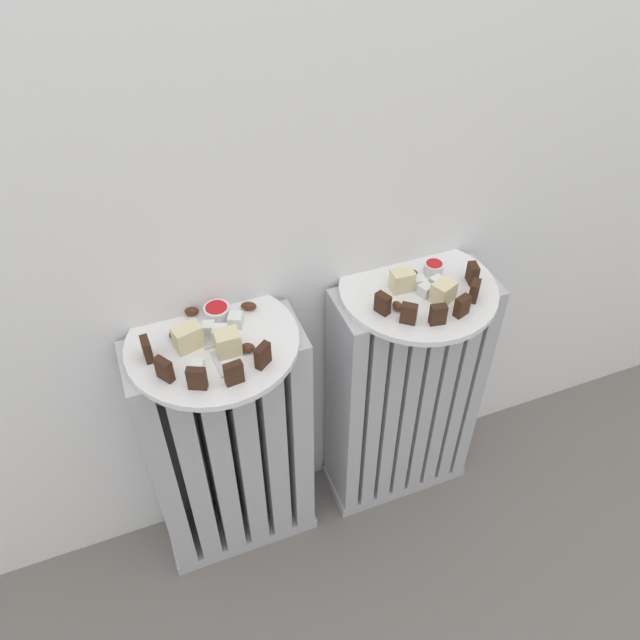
{
  "coord_description": "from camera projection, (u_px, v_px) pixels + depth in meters",
  "views": [
    {
      "loc": [
        -0.31,
        -0.51,
        1.39
      ],
      "look_at": [
        0.0,
        0.28,
        0.6
      ],
      "focal_mm": 35.5,
      "sensor_mm": 36.0,
      "label": 1
    }
  ],
  "objects": [
    {
      "name": "ground_plane",
      "position": [
        366.0,
        605.0,
        1.37
      ],
      "size": [
        6.0,
        6.0,
        0.0
      ],
      "primitive_type": "plane",
      "color": "slate"
    },
    {
      "name": "radiator_left",
      "position": [
        230.0,
        451.0,
        1.31
      ],
      "size": [
        0.33,
        0.14,
        0.61
      ],
      "color": "#B2B2B7",
      "rests_on": "ground_plane"
    },
    {
      "name": "radiator_right",
      "position": [
        403.0,
        397.0,
        1.41
      ],
      "size": [
        0.33,
        0.14,
        0.61
      ],
      "color": "#B2B2B7",
      "rests_on": "ground_plane"
    },
    {
      "name": "plate_left",
      "position": [
        213.0,
        342.0,
        1.09
      ],
      "size": [
        0.3,
        0.3,
        0.01
      ],
      "primitive_type": "cylinder",
      "color": "white",
      "rests_on": "radiator_left"
    },
    {
      "name": "plate_right",
      "position": [
        418.0,
        289.0,
        1.2
      ],
      "size": [
        0.3,
        0.3,
        0.01
      ],
      "primitive_type": "cylinder",
      "color": "white",
      "rests_on": "radiator_right"
    },
    {
      "name": "dark_cake_slice_left_0",
      "position": [
        147.0,
        349.0,
        1.04
      ],
      "size": [
        0.01,
        0.03,
        0.04
      ],
      "primitive_type": "cube",
      "rotation": [
        0.0,
        0.0,
        -1.53
      ],
      "color": "#382114",
      "rests_on": "plate_left"
    },
    {
      "name": "dark_cake_slice_left_1",
      "position": [
        164.0,
        369.0,
        1.01
      ],
      "size": [
        0.03,
        0.03,
        0.04
      ],
      "primitive_type": "cube",
      "rotation": [
        0.0,
        0.0,
        -0.98
      ],
      "color": "#382114",
      "rests_on": "plate_left"
    },
    {
      "name": "dark_cake_slice_left_2",
      "position": [
        197.0,
        379.0,
        0.99
      ],
      "size": [
        0.03,
        0.02,
        0.04
      ],
      "primitive_type": "cube",
      "rotation": [
        0.0,
        0.0,
        -0.44
      ],
      "color": "#382114",
      "rests_on": "plate_left"
    },
    {
      "name": "dark_cake_slice_left_3",
      "position": [
        234.0,
        373.0,
        1.0
      ],
      "size": [
        0.03,
        0.02,
        0.04
      ],
      "primitive_type": "cube",
      "rotation": [
        0.0,
        0.0,
        0.1
      ],
      "color": "#382114",
      "rests_on": "plate_left"
    },
    {
      "name": "dark_cake_slice_left_4",
      "position": [
        263.0,
        355.0,
        1.03
      ],
      "size": [
        0.03,
        0.03,
        0.04
      ],
      "primitive_type": "cube",
      "rotation": [
        0.0,
        0.0,
        0.64
      ],
      "color": "#382114",
      "rests_on": "plate_left"
    },
    {
      "name": "marble_cake_slice_left_0",
      "position": [
        188.0,
        337.0,
        1.06
      ],
      "size": [
        0.05,
        0.04,
        0.04
      ],
      "primitive_type": "cube",
      "rotation": [
        0.0,
        0.0,
        0.25
      ],
      "color": "beige",
      "rests_on": "plate_left"
    },
    {
      "name": "marble_cake_slice_left_1",
      "position": [
        228.0,
        343.0,
        1.05
      ],
      "size": [
        0.04,
        0.04,
        0.04
      ],
      "primitive_type": "cube",
      "rotation": [
        0.0,
        0.0,
        -0.02
      ],
      "color": "beige",
      "rests_on": "plate_left"
    },
    {
      "name": "turkish_delight_left_0",
      "position": [
        220.0,
        333.0,
        1.08
      ],
      "size": [
        0.03,
        0.03,
        0.03
      ],
      "primitive_type": "cube",
      "rotation": [
        0.0,
        0.0,
        1.24
      ],
      "color": "white",
      "rests_on": "plate_left"
    },
    {
      "name": "turkish_delight_left_1",
      "position": [
        198.0,
        366.0,
        1.03
      ],
      "size": [
        0.03,
        0.03,
        0.02
      ],
      "primitive_type": "cube",
      "rotation": [
        0.0,
        0.0,
        1.2
      ],
      "color": "white",
      "rests_on": "plate_left"
    },
    {
      "name": "turkish_delight_left_2",
      "position": [
        235.0,
        320.0,
        1.11
      ],
      "size": [
        0.03,
        0.03,
        0.02
      ],
      "primitive_type": "cube",
      "rotation": [
        0.0,
        0.0,
        1.13
      ],
      "color": "white",
      "rests_on": "plate_left"
    },
    {
      "name": "turkish_delight_left_3",
      "position": [
        209.0,
        328.0,
        1.09
      ],
      "size": [
        0.03,
        0.03,
        0.02
      ],
      "primitive_type": "cube",
      "rotation": [
        0.0,
        0.0,
        1.26
      ],
      "color": "white",
      "rests_on": "plate_left"
    },
    {
      "name": "medjool_date_left_0",
      "position": [
        192.0,
        311.0,
        1.13
      ],
      "size": [
        0.03,
        0.02,
        0.02
      ],
      "primitive_type": "ellipsoid",
      "rotation": [
        0.0,
        0.0,
        2.82
      ],
      "color": "#4C2814",
      "rests_on": "plate_left"
    },
    {
      "name": "medjool_date_left_1",
      "position": [
        176.0,
        334.0,
        1.09
      ],
      "size": [
        0.03,
        0.02,
        0.01
      ],
      "primitive_type": "ellipsoid",
      "rotation": [
        0.0,
        0.0,
        3.01
      ],
      "color": "#4C2814",
      "rests_on": "plate_left"
    },
    {
      "name": "medjool_date_left_2",
      "position": [
        249.0,
        306.0,
        1.14
      ],
      "size": [
        0.03,
        0.03,
        0.02
      ],
      "primitive_type": "ellipsoid",
      "rotation": [
        0.0,
        0.0,
        2.69
      ],
      "color": "#4C2814",
      "rests_on": "plate_left"
    },
    {
      "name": "medjool_date_left_3",
      "position": [
        248.0,
        348.0,
        1.06
      ],
      "size": [
        0.03,
        0.03,
        0.02
      ],
      "primitive_type": "ellipsoid",
      "rotation": [
        0.0,
        0.0,
        2.66
      ],
      "color": "#4C2814",
      "rests_on": "plate_left"
    },
    {
      "name": "jam_bowl_left",
      "position": [
        217.0,
        312.0,
        1.12
      ],
      "size": [
        0.05,
        0.05,
        0.03
      ],
      "color": "white",
      "rests_on": "plate_left"
    },
    {
      "name": "dark_cake_slice_right_0",
      "position": [
        383.0,
        304.0,
        1.13
      ],
      "size": [
        0.03,
        0.03,
        0.04
      ],
      "primitive_type": "cube",
      "rotation": [
        0.0,
        0.0,
        -1.17
      ],
      "color": "#382114",
      "rests_on": "plate_right"
    },
    {
      "name": "dark_cake_slice_right_1",
      "position": [
        409.0,
        314.0,
        1.11
      ],
      "size": [
        0.03,
        0.03,
        0.04
      ],
      "primitive_type": "cube",
      "rotation": [
        0.0,
        0.0,
        -0.67
      ],
      "color": "#382114",
      "rests_on": "plate_right"
    },
    {
      "name": "dark_cake_slice_right_2",
      "position": [
        438.0,
        315.0,
        1.11
      ],
      "size": [
        0.03,
        0.02,
        0.04
      ],
      "primitive_type": "cube",
      "rotation": [
        0.0,
        0.0,
        -0.16
      ],
      "color": "#382114",
      "rests_on": "plate_right"
    },
    {
      "name": "dark_cake_slice_right_3",
      "position": [
        462.0,
        306.0,
        1.12
      ],
      "size": [
        0.03,
        0.02,
        0.04
      ],
      "primitive_type": "cube",
      "rotation": [
        0.0,
        0.0,
        0.34
      ],
      "color": "#382114",
      "rests_on": "plate_right"
    },
    {
      "name": "dark_cake_slice_right_4",
      "position": [
        474.0,
        291.0,
        1.15
      ],
      "size": [
        0.03,
        0.03,
        0.04
      ],
      "primitive_type": "cube",
      "rotation": [
        0.0,
        0.0,
        0.84
      ],
      "color": "#382114",
      "rests_on": "plate_right"
    },
    {
      "name": "dark_cake_slice_right_5",
      "position": [
        472.0,
        273.0,
        1.19
      ],
      "size": [
        0.02,
        0.03,
        0.04
      ],
      "primitive_type": "cube",
      "rotation": [
        0.0,
        0.0,
        1.35
      ],
      "color": "#382114",
      "rests_on": "plate_right"
    },
    {
      "name": "marble_cake_slice_right_0",
      "position": [
        443.0,
        292.0,
        1.15
      ],
      "size": [
        0.05,
        0.05,
        0.04
      ],
      "primitive_type": "cube",
      "rotation": [
        0.0,
        0.0,
        0.4
      ],
      "color": "beige",
      "rests_on": "plate_right"
    },
    {
      "name": "marble_cake_slice_right_1",
      "position": [
        402.0,
        280.0,
        1.18
      ],
      "size": [
        0.04,
        0.03,
        0.04
      ],
      "primitive_type": "cube",
      "rotation": [
        0.0,
        0.0,
        -0.03
      ],
      "color": "beige",
      "rests_on": "plate_right"
    },
    {
      "name": "turkish_delight_right_0",
      "position": [
        419.0,
        282.0,
        1.19
      ],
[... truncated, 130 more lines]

